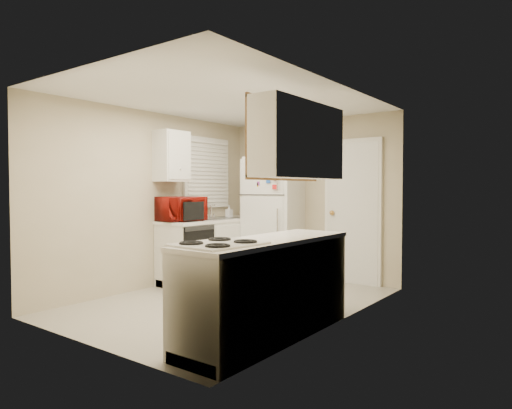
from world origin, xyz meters
The scene contains 19 objects.
floor centered at (0.00, 0.00, 0.00)m, with size 3.80×3.80×0.00m, color beige.
ceiling centered at (0.00, 0.00, 2.40)m, with size 3.80×3.80×0.00m, color white.
wall_left centered at (-1.40, 0.00, 1.20)m, with size 3.80×3.80×0.00m, color #BBAE90.
wall_right centered at (1.40, 0.00, 1.20)m, with size 3.80×3.80×0.00m, color #BBAE90.
wall_back centered at (0.00, 1.90, 1.20)m, with size 2.80×2.80×0.00m, color #BBAE90.
wall_front centered at (0.00, -1.90, 1.20)m, with size 2.80×2.80×0.00m, color #BBAE90.
left_counter centered at (-1.10, 0.90, 0.45)m, with size 0.60×1.80×0.90m, color silver.
dishwasher centered at (-0.81, 0.30, 0.49)m, with size 0.03×0.58×0.72m, color black.
sink centered at (-1.10, 1.05, 0.86)m, with size 0.54×0.74×0.16m, color gray.
microwave centered at (-1.15, 0.29, 1.05)m, with size 0.34×0.61×0.41m, color maroon.
soap_bottle centered at (-1.15, 1.33, 1.00)m, with size 0.08×0.09×0.19m, color white.
window_blinds centered at (-1.36, 1.05, 1.60)m, with size 0.10×0.98×1.08m, color silver.
upper_cabinet_left centered at (-1.25, 0.22, 1.80)m, with size 0.30×0.45×0.70m, color silver.
refrigerator centered at (-0.45, 1.60, 0.92)m, with size 0.75×0.73×1.83m, color silver.
cabinet_over_fridge centered at (-0.40, 1.75, 2.00)m, with size 0.70×0.30×0.40m, color silver.
interior_door centered at (0.70, 1.86, 1.02)m, with size 0.86×0.06×2.08m, color silver.
right_counter centered at (1.10, -0.80, 0.45)m, with size 0.60×2.00×0.90m, color silver.
stove centered at (1.05, -1.41, 0.41)m, with size 0.55×0.67×0.82m, color silver.
upper_cabinet_right centered at (1.25, -0.50, 1.80)m, with size 0.30×1.20×0.70m, color silver.
Camera 1 is at (3.48, -4.15, 1.35)m, focal length 32.00 mm.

